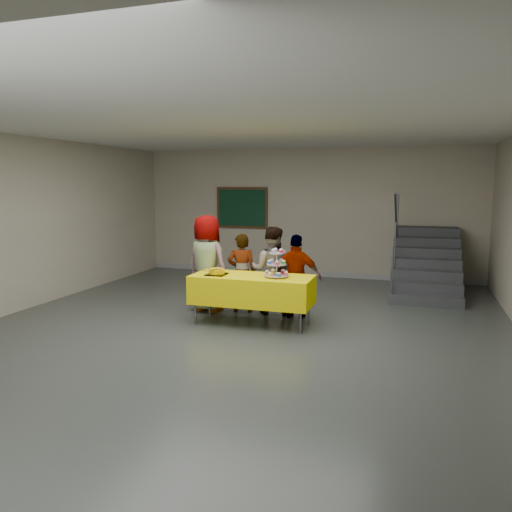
{
  "coord_description": "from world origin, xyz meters",
  "views": [
    {
      "loc": [
        2.45,
        -6.57,
        2.18
      ],
      "look_at": [
        0.08,
        0.85,
        1.05
      ],
      "focal_mm": 35.0,
      "sensor_mm": 36.0,
      "label": 1
    }
  ],
  "objects_px": {
    "noticeboard": "(242,208)",
    "schoolchild_a": "(207,263)",
    "bake_table": "(252,289)",
    "schoolchild_d": "(297,277)",
    "bear_cake": "(217,271)",
    "schoolchild_b": "(242,273)",
    "schoolchild_c": "(272,270)",
    "staircase": "(425,267)",
    "cupcake_stand": "(277,266)"
  },
  "relations": [
    {
      "from": "bake_table",
      "to": "schoolchild_a",
      "type": "height_order",
      "value": "schoolchild_a"
    },
    {
      "from": "schoolchild_b",
      "to": "noticeboard",
      "type": "height_order",
      "value": "noticeboard"
    },
    {
      "from": "schoolchild_a",
      "to": "schoolchild_d",
      "type": "height_order",
      "value": "schoolchild_a"
    },
    {
      "from": "staircase",
      "to": "noticeboard",
      "type": "xyz_separation_m",
      "value": [
        -4.29,
        0.84,
        1.11
      ]
    },
    {
      "from": "bear_cake",
      "to": "staircase",
      "type": "relative_size",
      "value": 0.15
    },
    {
      "from": "noticeboard",
      "to": "bear_cake",
      "type": "bearing_deg",
      "value": -75.74
    },
    {
      "from": "schoolchild_a",
      "to": "noticeboard",
      "type": "height_order",
      "value": "noticeboard"
    },
    {
      "from": "bear_cake",
      "to": "schoolchild_c",
      "type": "bearing_deg",
      "value": 50.69
    },
    {
      "from": "cupcake_stand",
      "to": "schoolchild_c",
      "type": "distance_m",
      "value": 0.8
    },
    {
      "from": "schoolchild_b",
      "to": "schoolchild_d",
      "type": "xyz_separation_m",
      "value": [
        0.98,
        -0.11,
        0.01
      ]
    },
    {
      "from": "bake_table",
      "to": "staircase",
      "type": "relative_size",
      "value": 0.78
    },
    {
      "from": "schoolchild_b",
      "to": "noticeboard",
      "type": "distance_m",
      "value": 3.97
    },
    {
      "from": "cupcake_stand",
      "to": "schoolchild_a",
      "type": "height_order",
      "value": "schoolchild_a"
    },
    {
      "from": "bear_cake",
      "to": "schoolchild_d",
      "type": "height_order",
      "value": "schoolchild_d"
    },
    {
      "from": "bear_cake",
      "to": "schoolchild_d",
      "type": "relative_size",
      "value": 0.26
    },
    {
      "from": "staircase",
      "to": "noticeboard",
      "type": "height_order",
      "value": "noticeboard"
    },
    {
      "from": "bear_cake",
      "to": "schoolchild_b",
      "type": "relative_size",
      "value": 0.26
    },
    {
      "from": "bake_table",
      "to": "schoolchild_d",
      "type": "bearing_deg",
      "value": 43.63
    },
    {
      "from": "noticeboard",
      "to": "bake_table",
      "type": "bearing_deg",
      "value": -68.82
    },
    {
      "from": "schoolchild_b",
      "to": "noticeboard",
      "type": "bearing_deg",
      "value": -83.11
    },
    {
      "from": "cupcake_stand",
      "to": "noticeboard",
      "type": "height_order",
      "value": "noticeboard"
    },
    {
      "from": "bake_table",
      "to": "noticeboard",
      "type": "bearing_deg",
      "value": 111.18
    },
    {
      "from": "schoolchild_b",
      "to": "noticeboard",
      "type": "xyz_separation_m",
      "value": [
        -1.27,
        3.65,
        0.92
      ]
    },
    {
      "from": "schoolchild_c",
      "to": "schoolchild_d",
      "type": "height_order",
      "value": "schoolchild_c"
    },
    {
      "from": "cupcake_stand",
      "to": "staircase",
      "type": "relative_size",
      "value": 0.19
    },
    {
      "from": "bear_cake",
      "to": "schoolchild_b",
      "type": "bearing_deg",
      "value": 79.18
    },
    {
      "from": "schoolchild_d",
      "to": "staircase",
      "type": "relative_size",
      "value": 0.57
    },
    {
      "from": "bear_cake",
      "to": "noticeboard",
      "type": "xyz_separation_m",
      "value": [
        -1.12,
        4.41,
        0.77
      ]
    },
    {
      "from": "schoolchild_a",
      "to": "noticeboard",
      "type": "relative_size",
      "value": 1.27
    },
    {
      "from": "bake_table",
      "to": "bear_cake",
      "type": "xyz_separation_m",
      "value": [
        -0.55,
        -0.1,
        0.27
      ]
    },
    {
      "from": "schoolchild_d",
      "to": "staircase",
      "type": "distance_m",
      "value": 3.57
    },
    {
      "from": "schoolchild_c",
      "to": "schoolchild_b",
      "type": "bearing_deg",
      "value": 0.91
    },
    {
      "from": "schoolchild_d",
      "to": "noticeboard",
      "type": "relative_size",
      "value": 1.06
    },
    {
      "from": "schoolchild_a",
      "to": "noticeboard",
      "type": "bearing_deg",
      "value": -64.26
    },
    {
      "from": "schoolchild_d",
      "to": "noticeboard",
      "type": "height_order",
      "value": "noticeboard"
    },
    {
      "from": "cupcake_stand",
      "to": "schoolchild_c",
      "type": "height_order",
      "value": "schoolchild_c"
    },
    {
      "from": "schoolchild_a",
      "to": "noticeboard",
      "type": "xyz_separation_m",
      "value": [
        -0.67,
        3.76,
        0.77
      ]
    },
    {
      "from": "schoolchild_a",
      "to": "schoolchild_d",
      "type": "xyz_separation_m",
      "value": [
        1.58,
        0.0,
        -0.14
      ]
    },
    {
      "from": "schoolchild_c",
      "to": "schoolchild_d",
      "type": "distance_m",
      "value": 0.49
    },
    {
      "from": "bake_table",
      "to": "schoolchild_d",
      "type": "distance_m",
      "value": 0.81
    },
    {
      "from": "schoolchild_a",
      "to": "schoolchild_b",
      "type": "distance_m",
      "value": 0.62
    },
    {
      "from": "bake_table",
      "to": "schoolchild_c",
      "type": "relative_size",
      "value": 1.27
    },
    {
      "from": "bake_table",
      "to": "noticeboard",
      "type": "xyz_separation_m",
      "value": [
        -1.67,
        4.31,
        1.04
      ]
    },
    {
      "from": "bear_cake",
      "to": "staircase",
      "type": "distance_m",
      "value": 4.79
    },
    {
      "from": "schoolchild_b",
      "to": "schoolchild_a",
      "type": "bearing_deg",
      "value": -1.31
    },
    {
      "from": "bake_table",
      "to": "noticeboard",
      "type": "distance_m",
      "value": 4.74
    },
    {
      "from": "cupcake_stand",
      "to": "schoolchild_d",
      "type": "relative_size",
      "value": 0.32
    },
    {
      "from": "bear_cake",
      "to": "schoolchild_a",
      "type": "distance_m",
      "value": 0.79
    },
    {
      "from": "noticeboard",
      "to": "schoolchild_a",
      "type": "bearing_deg",
      "value": -79.84
    },
    {
      "from": "schoolchild_a",
      "to": "schoolchild_d",
      "type": "distance_m",
      "value": 1.58
    }
  ]
}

